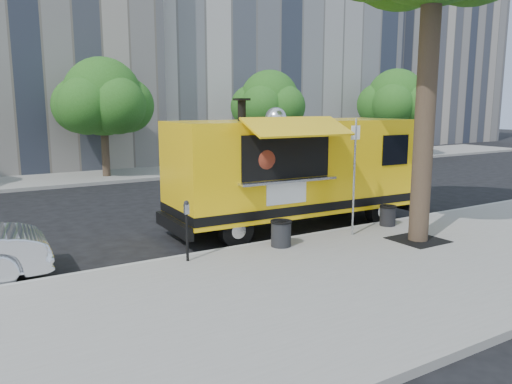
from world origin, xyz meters
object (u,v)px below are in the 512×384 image
(trash_bin_right, at_px, (281,233))
(sign_post, at_px, (354,170))
(parking_meter, at_px, (187,224))
(far_tree_c, at_px, (270,100))
(trash_bin_left, at_px, (388,215))
(far_tree_b, at_px, (103,97))
(food_truck, at_px, (292,169))
(far_tree_d, at_px, (396,98))

(trash_bin_right, bearing_deg, sign_post, -2.34)
(sign_post, distance_m, parking_meter, 4.64)
(far_tree_c, xyz_separation_m, parking_meter, (-11.00, -13.75, -2.74))
(sign_post, distance_m, trash_bin_left, 2.09)
(far_tree_b, height_order, food_truck, far_tree_b)
(sign_post, relative_size, trash_bin_left, 5.31)
(trash_bin_left, distance_m, trash_bin_right, 3.72)
(far_tree_c, distance_m, trash_bin_left, 14.92)
(food_truck, bearing_deg, sign_post, -72.06)
(far_tree_b, xyz_separation_m, trash_bin_right, (0.37, -14.16, -3.35))
(far_tree_b, distance_m, parking_meter, 14.48)
(parking_meter, xyz_separation_m, trash_bin_right, (2.37, -0.11, -0.50))
(food_truck, xyz_separation_m, trash_bin_right, (-1.62, -1.86, -1.22))
(trash_bin_left, bearing_deg, parking_meter, -179.53)
(far_tree_c, bearing_deg, sign_post, -114.81)
(far_tree_c, distance_m, trash_bin_right, 16.64)
(sign_post, xyz_separation_m, food_truck, (-0.56, 1.94, -0.14))
(trash_bin_left, bearing_deg, food_truck, 140.99)
(far_tree_d, distance_m, parking_meter, 25.38)
(sign_post, distance_m, food_truck, 2.03)
(far_tree_b, xyz_separation_m, far_tree_d, (19.00, -0.10, 0.06))
(trash_bin_right, bearing_deg, far_tree_b, 91.50)
(far_tree_d, relative_size, parking_meter, 4.23)
(far_tree_d, height_order, trash_bin_left, far_tree_d)
(far_tree_d, height_order, sign_post, far_tree_d)
(trash_bin_right, bearing_deg, trash_bin_left, 2.48)
(far_tree_d, xyz_separation_m, sign_post, (-16.45, -14.15, -2.04))
(far_tree_b, bearing_deg, food_truck, -80.80)
(parking_meter, height_order, trash_bin_right, parking_meter)
(far_tree_c, xyz_separation_m, sign_post, (-6.45, -13.95, -1.87))
(far_tree_d, height_order, parking_meter, far_tree_d)
(far_tree_b, distance_m, far_tree_d, 19.00)
(far_tree_b, xyz_separation_m, far_tree_c, (9.00, -0.30, -0.12))
(trash_bin_left, height_order, trash_bin_right, trash_bin_right)
(sign_post, relative_size, trash_bin_right, 4.79)
(far_tree_b, xyz_separation_m, food_truck, (1.99, -12.31, -2.13))
(sign_post, bearing_deg, trash_bin_left, 9.25)
(far_tree_b, distance_m, food_truck, 12.65)
(far_tree_c, distance_m, far_tree_d, 10.00)
(far_tree_d, bearing_deg, food_truck, -144.33)
(far_tree_c, height_order, sign_post, far_tree_c)
(parking_meter, bearing_deg, trash_bin_right, -2.68)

